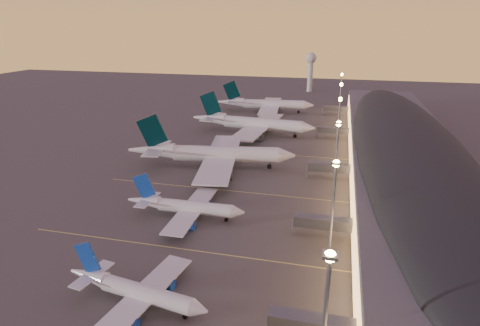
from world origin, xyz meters
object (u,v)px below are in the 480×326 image
object	(u,v)px
airliner_wide_near	(211,154)
airliner_wide_far	(265,104)
airliner_narrow_south	(135,291)
radar_tower	(311,65)
airliner_wide_mid	(252,123)
airliner_narrow_north	(185,207)

from	to	relation	value
airliner_wide_near	airliner_wide_far	distance (m)	110.48
airliner_narrow_south	radar_tower	size ratio (longest dim) A/B	1.04
radar_tower	airliner_wide_mid	bearing A→B (deg)	-97.01
airliner_narrow_south	radar_tower	bearing A→B (deg)	96.20
airliner_narrow_north	airliner_wide_mid	size ratio (longest dim) A/B	0.55
airliner_narrow_south	airliner_wide_near	size ratio (longest dim) A/B	0.50
airliner_narrow_south	airliner_wide_mid	world-z (taller)	airliner_wide_mid
airliner_narrow_south	airliner_wide_far	world-z (taller)	airliner_wide_far
radar_tower	airliner_narrow_south	bearing A→B (deg)	-92.47
airliner_narrow_south	radar_tower	world-z (taller)	radar_tower
airliner_wide_mid	radar_tower	world-z (taller)	radar_tower
airliner_wide_near	airliner_wide_far	world-z (taller)	airliner_wide_near
airliner_wide_mid	radar_tower	bearing A→B (deg)	88.42
airliner_wide_near	radar_tower	xyz separation A→B (m)	(22.90, 203.10, 16.28)
airliner_wide_near	airliner_wide_mid	bearing A→B (deg)	75.61
airliner_wide_mid	airliner_wide_far	world-z (taller)	airliner_wide_mid
airliner_narrow_north	airliner_wide_near	xyz separation A→B (m)	(-6.00, 44.60, 2.19)
airliner_narrow_south	airliner_wide_far	size ratio (longest dim) A/B	0.53
airliner_wide_near	radar_tower	distance (m)	205.04
airliner_narrow_north	radar_tower	xyz separation A→B (m)	(16.89, 247.71, 18.47)
airliner_wide_far	airliner_wide_mid	bearing A→B (deg)	-92.19
airliner_narrow_south	airliner_wide_far	bearing A→B (deg)	101.33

